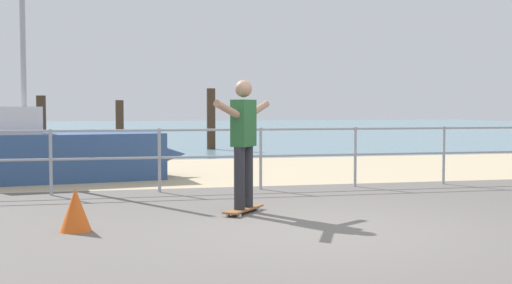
{
  "coord_description": "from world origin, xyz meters",
  "views": [
    {
      "loc": [
        -2.26,
        -6.74,
        1.38
      ],
      "look_at": [
        -0.32,
        2.0,
        0.9
      ],
      "focal_mm": 44.85,
      "sensor_mm": 36.0,
      "label": 1
    }
  ],
  "objects_px": {
    "skateboard": "(244,209)",
    "skateboarder": "(244,136)",
    "sailboat": "(51,154)",
    "traffic_cone": "(76,210)"
  },
  "relations": [
    {
      "from": "skateboard",
      "to": "traffic_cone",
      "type": "relative_size",
      "value": 1.51
    },
    {
      "from": "sailboat",
      "to": "traffic_cone",
      "type": "distance_m",
      "value": 5.24
    },
    {
      "from": "skateboarder",
      "to": "sailboat",
      "type": "bearing_deg",
      "value": 122.31
    },
    {
      "from": "skateboarder",
      "to": "traffic_cone",
      "type": "height_order",
      "value": "skateboarder"
    },
    {
      "from": "skateboard",
      "to": "skateboarder",
      "type": "distance_m",
      "value": 0.95
    },
    {
      "from": "skateboard",
      "to": "traffic_cone",
      "type": "xyz_separation_m",
      "value": [
        -2.05,
        -0.8,
        0.18
      ]
    },
    {
      "from": "skateboarder",
      "to": "traffic_cone",
      "type": "distance_m",
      "value": 2.33
    },
    {
      "from": "sailboat",
      "to": "skateboard",
      "type": "xyz_separation_m",
      "value": [
        2.78,
        -4.39,
        -0.45
      ]
    },
    {
      "from": "sailboat",
      "to": "skateboard",
      "type": "distance_m",
      "value": 5.21
    },
    {
      "from": "skateboard",
      "to": "skateboarder",
      "type": "bearing_deg",
      "value": -45.0
    }
  ]
}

